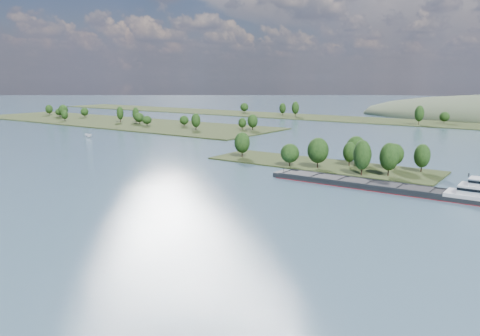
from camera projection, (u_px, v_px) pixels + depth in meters
The scene contains 6 objects.
ground at pixel (241, 193), 153.85m from camera, with size 1800.00×1800.00×0.00m, color #385162.
tree_island at pixel (333, 157), 196.93m from camera, with size 100.00×31.43×14.83m.
left_bank at pixel (114, 121), 395.20m from camera, with size 300.00×80.00×14.81m.
back_shoreline at pixel (448, 124), 374.31m from camera, with size 900.00×60.00×16.32m.
cargo_barge at pixel (392, 187), 156.65m from camera, with size 77.01×9.73×10.41m.
motorboat at pixel (88, 135), 295.41m from camera, with size 2.55×6.79×2.62m, color silver.
Camera 1 is at (85.46, -2.61, 37.43)m, focal length 35.00 mm.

